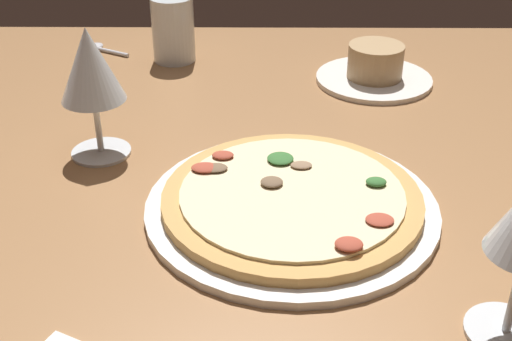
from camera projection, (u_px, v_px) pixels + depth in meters
dining_table at (224, 190)px, 82.13cm from camera, size 150.00×110.00×4.00cm
pizza_main at (292, 202)px, 74.01cm from camera, size 32.35×32.35×3.39cm
ramekin_on_saucer at (375, 69)px, 104.85cm from camera, size 18.13×18.13×6.00cm
wine_glass_far at (90, 68)px, 80.03cm from camera, size 7.92×7.92×16.68cm
water_glass at (173, 32)px, 111.51cm from camera, size 7.04×7.04×10.72cm
spoon at (98, 48)px, 117.50cm from camera, size 9.05×6.42×1.00cm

